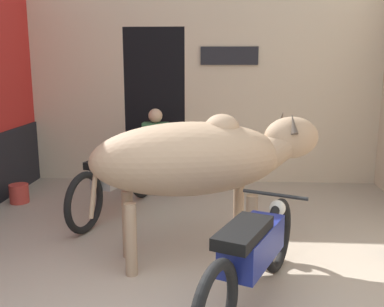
{
  "coord_description": "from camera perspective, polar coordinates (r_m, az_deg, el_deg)",
  "views": [
    {
      "loc": [
        0.3,
        -2.5,
        1.93
      ],
      "look_at": [
        -0.0,
        2.07,
        0.98
      ],
      "focal_mm": 42.0,
      "sensor_mm": 36.0,
      "label": 1
    }
  ],
  "objects": [
    {
      "name": "plastic_stool",
      "position": [
        6.79,
        -0.78,
        -2.72
      ],
      "size": [
        0.37,
        0.37,
        0.44
      ],
      "color": "red",
      "rests_on": "ground_plane"
    },
    {
      "name": "bucket",
      "position": [
        6.65,
        -21.1,
        -4.76
      ],
      "size": [
        0.26,
        0.26,
        0.26
      ],
      "color": "#C63D33",
      "rests_on": "ground_plane"
    },
    {
      "name": "motorcycle_far",
      "position": [
        5.79,
        -9.52,
        -3.03
      ],
      "size": [
        0.81,
        2.09,
        0.81
      ],
      "color": "black",
      "rests_on": "ground_plane"
    },
    {
      "name": "cow",
      "position": [
        4.25,
        0.96,
        -0.6
      ],
      "size": [
        2.29,
        1.21,
        1.44
      ],
      "color": "tan",
      "rests_on": "ground_plane"
    },
    {
      "name": "wall_back_with_doorway",
      "position": [
        7.36,
        -0.55,
        8.69
      ],
      "size": [
        5.49,
        0.93,
        3.4
      ],
      "color": "beige",
      "rests_on": "ground_plane"
    },
    {
      "name": "motorcycle_near",
      "position": [
        3.6,
        7.67,
        -12.44
      ],
      "size": [
        0.94,
        1.99,
        0.8
      ],
      "color": "black",
      "rests_on": "ground_plane"
    },
    {
      "name": "shopkeeper_seated",
      "position": [
        6.63,
        -4.65,
        0.62
      ],
      "size": [
        0.38,
        0.33,
        1.24
      ],
      "color": "#3D3842",
      "rests_on": "ground_plane"
    }
  ]
}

